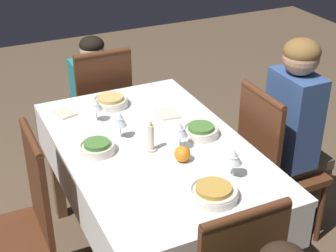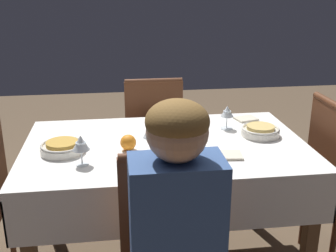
{
  "view_description": "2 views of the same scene",
  "coord_description": "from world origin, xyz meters",
  "px_view_note": "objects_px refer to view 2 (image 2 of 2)",
  "views": [
    {
      "loc": [
        -2.01,
        0.87,
        2.07
      ],
      "look_at": [
        -0.01,
        -0.07,
        0.87
      ],
      "focal_mm": 55.0,
      "sensor_mm": 36.0,
      "label": 1
    },
    {
      "loc": [
        -0.25,
        -1.96,
        1.55
      ],
      "look_at": [
        0.02,
        0.06,
        0.84
      ],
      "focal_mm": 45.0,
      "sensor_mm": 36.0,
      "label": 2
    }
  ],
  "objects_px": {
    "napkin_spare_side": "(228,155)",
    "napkin_red_folded": "(246,119)",
    "bowl_south": "(170,159)",
    "candle_centerpiece": "(157,130)",
    "dining_table": "(166,161)",
    "bowl_east": "(260,131)",
    "wine_glass_north": "(188,115)",
    "wine_glass_west": "(81,144)",
    "bowl_north": "(169,121)",
    "orange_fruit": "(128,142)",
    "chair_north": "(153,140)",
    "wine_glass_south": "(151,132)",
    "bowl_west": "(62,147)",
    "wine_glass_east": "(227,112)"
  },
  "relations": [
    {
      "from": "napkin_spare_side",
      "to": "napkin_red_folded",
      "type": "bearing_deg",
      "value": 63.97
    },
    {
      "from": "bowl_south",
      "to": "candle_centerpiece",
      "type": "distance_m",
      "value": 0.29
    },
    {
      "from": "dining_table",
      "to": "napkin_spare_side",
      "type": "height_order",
      "value": "napkin_spare_side"
    },
    {
      "from": "bowl_east",
      "to": "wine_glass_north",
      "type": "xyz_separation_m",
      "value": [
        -0.37,
        0.08,
        0.08
      ]
    },
    {
      "from": "wine_glass_west",
      "to": "napkin_red_folded",
      "type": "relative_size",
      "value": 0.98
    },
    {
      "from": "candle_centerpiece",
      "to": "bowl_east",
      "type": "bearing_deg",
      "value": 1.23
    },
    {
      "from": "bowl_north",
      "to": "dining_table",
      "type": "bearing_deg",
      "value": -101.79
    },
    {
      "from": "bowl_south",
      "to": "wine_glass_north",
      "type": "xyz_separation_m",
      "value": [
        0.15,
        0.38,
        0.08
      ]
    },
    {
      "from": "napkin_red_folded",
      "to": "napkin_spare_side",
      "type": "distance_m",
      "value": 0.57
    },
    {
      "from": "bowl_east",
      "to": "bowl_north",
      "type": "xyz_separation_m",
      "value": [
        -0.45,
        0.23,
        0.0
      ]
    },
    {
      "from": "dining_table",
      "to": "orange_fruit",
      "type": "relative_size",
      "value": 18.3
    },
    {
      "from": "chair_north",
      "to": "wine_glass_west",
      "type": "xyz_separation_m",
      "value": [
        -0.4,
        -0.9,
        0.35
      ]
    },
    {
      "from": "wine_glass_south",
      "to": "wine_glass_north",
      "type": "bearing_deg",
      "value": 45.81
    },
    {
      "from": "dining_table",
      "to": "orange_fruit",
      "type": "height_order",
      "value": "orange_fruit"
    },
    {
      "from": "napkin_red_folded",
      "to": "wine_glass_south",
      "type": "bearing_deg",
      "value": -145.59
    },
    {
      "from": "bowl_east",
      "to": "bowl_north",
      "type": "relative_size",
      "value": 1.16
    },
    {
      "from": "candle_centerpiece",
      "to": "napkin_spare_side",
      "type": "distance_m",
      "value": 0.39
    },
    {
      "from": "bowl_west",
      "to": "napkin_red_folded",
      "type": "relative_size",
      "value": 1.49
    },
    {
      "from": "bowl_west",
      "to": "wine_glass_west",
      "type": "bearing_deg",
      "value": -57.21
    },
    {
      "from": "chair_north",
      "to": "bowl_east",
      "type": "xyz_separation_m",
      "value": [
        0.51,
        -0.65,
        0.27
      ]
    },
    {
      "from": "wine_glass_south",
      "to": "napkin_red_folded",
      "type": "bearing_deg",
      "value": 34.41
    },
    {
      "from": "bowl_north",
      "to": "bowl_west",
      "type": "bearing_deg",
      "value": -149.84
    },
    {
      "from": "napkin_red_folded",
      "to": "chair_north",
      "type": "bearing_deg",
      "value": 143.51
    },
    {
      "from": "chair_north",
      "to": "bowl_north",
      "type": "height_order",
      "value": "chair_north"
    },
    {
      "from": "wine_glass_north",
      "to": "napkin_red_folded",
      "type": "height_order",
      "value": "wine_glass_north"
    },
    {
      "from": "bowl_east",
      "to": "wine_glass_east",
      "type": "height_order",
      "value": "wine_glass_east"
    },
    {
      "from": "bowl_west",
      "to": "napkin_spare_side",
      "type": "xyz_separation_m",
      "value": [
        0.77,
        -0.15,
        -0.02
      ]
    },
    {
      "from": "chair_north",
      "to": "napkin_red_folded",
      "type": "relative_size",
      "value": 6.84
    },
    {
      "from": "wine_glass_south",
      "to": "bowl_west",
      "type": "xyz_separation_m",
      "value": [
        -0.42,
        0.05,
        -0.08
      ]
    },
    {
      "from": "wine_glass_west",
      "to": "wine_glass_east",
      "type": "xyz_separation_m",
      "value": [
        0.77,
        0.38,
        -0.01
      ]
    },
    {
      "from": "dining_table",
      "to": "wine_glass_north",
      "type": "relative_size",
      "value": 9.45
    },
    {
      "from": "candle_centerpiece",
      "to": "orange_fruit",
      "type": "height_order",
      "value": "candle_centerpiece"
    },
    {
      "from": "candle_centerpiece",
      "to": "dining_table",
      "type": "bearing_deg",
      "value": -39.01
    },
    {
      "from": "bowl_east",
      "to": "orange_fruit",
      "type": "distance_m",
      "value": 0.71
    },
    {
      "from": "dining_table",
      "to": "napkin_spare_side",
      "type": "bearing_deg",
      "value": -37.23
    },
    {
      "from": "candle_centerpiece",
      "to": "chair_north",
      "type": "bearing_deg",
      "value": 86.52
    },
    {
      "from": "candle_centerpiece",
      "to": "bowl_north",
      "type": "bearing_deg",
      "value": 68.19
    },
    {
      "from": "wine_glass_south",
      "to": "candle_centerpiece",
      "type": "distance_m",
      "value": 0.15
    },
    {
      "from": "wine_glass_west",
      "to": "napkin_spare_side",
      "type": "relative_size",
      "value": 0.99
    },
    {
      "from": "chair_north",
      "to": "bowl_south",
      "type": "height_order",
      "value": "chair_north"
    },
    {
      "from": "wine_glass_east",
      "to": "orange_fruit",
      "type": "distance_m",
      "value": 0.6
    },
    {
      "from": "bowl_west",
      "to": "dining_table",
      "type": "bearing_deg",
      "value": 5.84
    },
    {
      "from": "bowl_south",
      "to": "wine_glass_west",
      "type": "height_order",
      "value": "wine_glass_west"
    },
    {
      "from": "candle_centerpiece",
      "to": "napkin_spare_side",
      "type": "bearing_deg",
      "value": -37.47
    },
    {
      "from": "bowl_west",
      "to": "wine_glass_east",
      "type": "relative_size",
      "value": 1.58
    },
    {
      "from": "wine_glass_north",
      "to": "candle_centerpiece",
      "type": "distance_m",
      "value": 0.2
    },
    {
      "from": "dining_table",
      "to": "wine_glass_west",
      "type": "relative_size",
      "value": 10.14
    },
    {
      "from": "dining_table",
      "to": "bowl_west",
      "type": "xyz_separation_m",
      "value": [
        -0.5,
        -0.05,
        0.12
      ]
    },
    {
      "from": "wine_glass_east",
      "to": "orange_fruit",
      "type": "bearing_deg",
      "value": -156.9
    },
    {
      "from": "bowl_north",
      "to": "candle_centerpiece",
      "type": "xyz_separation_m",
      "value": [
        -0.1,
        -0.24,
        0.03
      ]
    }
  ]
}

